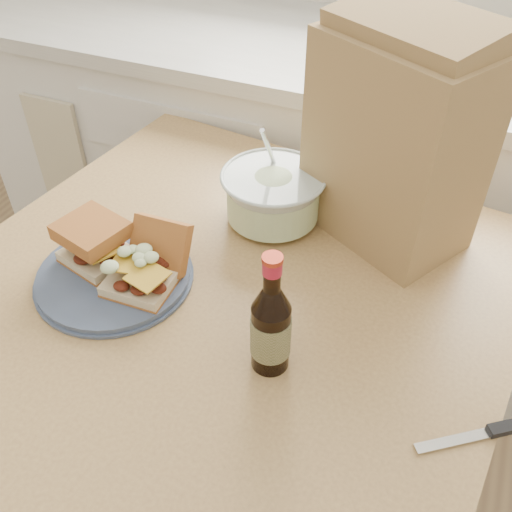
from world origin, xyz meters
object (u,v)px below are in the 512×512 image
at_px(coleslaw_bowl, 273,198).
at_px(paper_bag, 395,144).
at_px(dining_table, 223,335).
at_px(plate, 114,276).
at_px(beer_bottle, 271,327).

xyz_separation_m(coleslaw_bowl, paper_bag, (0.21, 0.06, 0.14)).
xyz_separation_m(dining_table, plate, (-0.19, -0.05, 0.13)).
bearing_deg(coleslaw_bowl, beer_bottle, -68.72).
xyz_separation_m(plate, paper_bag, (0.40, 0.33, 0.18)).
bearing_deg(beer_bottle, plate, 153.60).
bearing_deg(coleslaw_bowl, paper_bag, 15.71).
height_order(beer_bottle, paper_bag, paper_bag).
bearing_deg(dining_table, plate, -158.00).
xyz_separation_m(beer_bottle, paper_bag, (0.08, 0.40, 0.11)).
height_order(plate, paper_bag, paper_bag).
relative_size(dining_table, coleslaw_bowl, 5.29).
bearing_deg(plate, beer_bottle, -10.86).
distance_m(dining_table, beer_bottle, 0.27).
relative_size(plate, coleslaw_bowl, 1.33).
bearing_deg(beer_bottle, paper_bag, 63.60).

